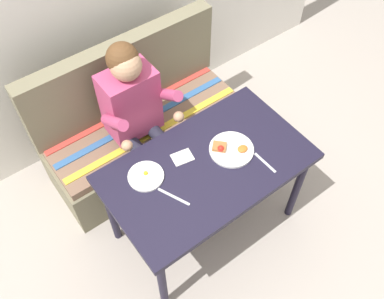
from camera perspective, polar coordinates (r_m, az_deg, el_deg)
ground_plane at (r=3.06m, az=1.71°, el=-9.94°), size 8.00×8.00×0.00m
table at (r=2.50m, az=2.06°, el=-3.19°), size 1.20×0.70×0.73m
couch at (r=3.15m, az=-6.73°, el=2.90°), size 1.44×0.56×1.00m
person at (r=2.70m, az=-7.45°, el=5.15°), size 0.45×0.61×1.21m
plate_breakfast at (r=2.50m, az=5.26°, el=-0.02°), size 0.26×0.26×0.05m
plate_eggs at (r=2.40m, az=-6.23°, el=-3.57°), size 0.21×0.21×0.04m
napkin at (r=2.46m, az=-1.31°, el=-1.05°), size 0.13×0.11×0.01m
fork at (r=2.48m, az=9.81°, el=-1.76°), size 0.02×0.17×0.00m
knife at (r=2.32m, az=-2.48°, el=-6.37°), size 0.09×0.19×0.00m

